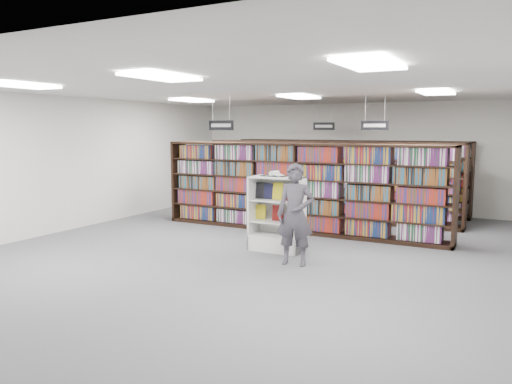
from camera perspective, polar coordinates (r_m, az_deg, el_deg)
The scene contains 19 objects.
floor at distance 10.17m, azimuth 0.34°, elevation -6.58°, with size 12.00×12.00×0.00m, color #56565B.
ceiling at distance 9.91m, azimuth 0.36°, elevation 11.69°, with size 10.00×12.00×0.10m, color silver.
wall_back at distance 15.47m, azimuth 10.73°, elevation 4.01°, with size 10.00×0.10×3.20m, color silver.
wall_left at distance 13.00m, azimuth -19.60°, elevation 3.15°, with size 0.10×12.00×3.20m, color silver.
bookshelf_row_near at distance 11.77m, azimuth 4.87°, elevation 0.47°, with size 7.00×0.60×2.10m.
bookshelf_row_mid at distance 13.62m, azimuth 8.17°, elevation 1.33°, with size 7.00×0.60×2.10m.
bookshelf_row_far at distance 15.23m, azimuth 10.35°, elevation 1.90°, with size 7.00×0.60×2.10m.
aisle_sign_left at distance 11.49m, azimuth -4.01°, elevation 7.71°, with size 0.65×0.02×0.80m.
aisle_sign_right at distance 12.15m, azimuth 13.40°, elevation 7.51°, with size 0.65×0.02×0.80m.
aisle_sign_center at distance 14.66m, azimuth 7.76°, elevation 7.54°, with size 0.65×0.02×0.80m.
troffer_front_left at distance 9.55m, azimuth -25.24°, elevation 10.96°, with size 0.60×1.20×0.04m, color white.
troffer_front_center at distance 7.39m, azimuth -10.76°, elevation 12.81°, with size 0.60×1.20×0.04m, color white.
troffer_front_right at distance 6.01m, azimuth 12.92°, elevation 14.08°, with size 0.60×1.20×0.04m, color white.
troffer_back_left at distance 13.18m, azimuth -7.32°, elevation 10.34°, with size 0.60×1.20×0.04m, color white.
troffer_back_center at distance 11.71m, azimuth 4.98°, elevation 10.77°, with size 0.60×1.20×0.04m, color white.
troffer_back_right at distance 10.90m, azimuth 19.92°, elevation 10.65°, with size 0.60×1.20×0.04m, color white.
endcap_display at distance 10.02m, azimuth 2.47°, elevation -3.91°, with size 1.07×0.55×1.50m.
open_book at distance 9.92m, azimuth 2.15°, elevation 2.02°, with size 0.54×0.33×0.12m.
shopper at distance 8.91m, azimuth 4.51°, elevation -2.59°, with size 0.67×0.44×1.83m, color #46414B.
Camera 1 is at (4.58, -8.76, 2.42)m, focal length 35.00 mm.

